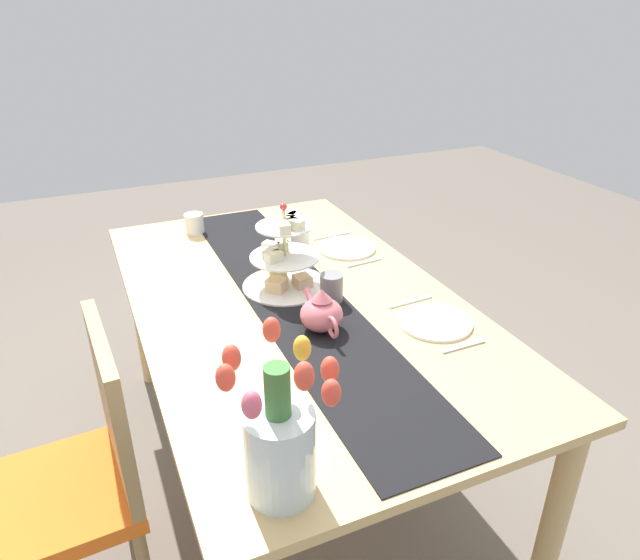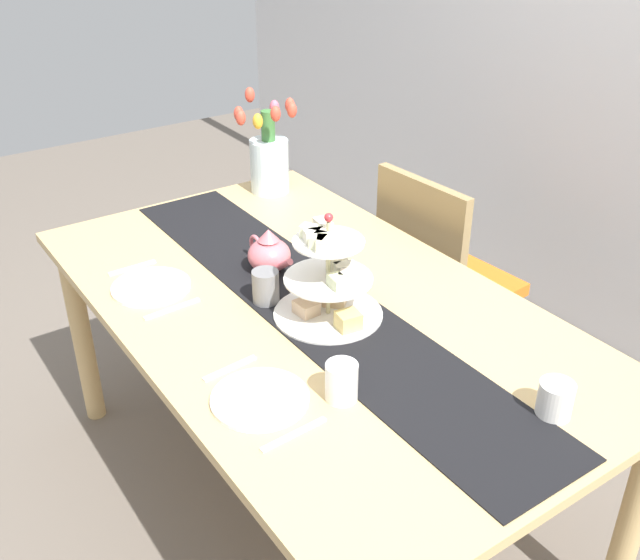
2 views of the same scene
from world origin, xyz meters
name	(u,v)px [view 1 (image 1 of 2)]	position (x,y,z in m)	size (l,w,h in m)	color
ground_plane	(298,466)	(0.00, 0.00, 0.00)	(8.00, 8.00, 0.00)	#6B6056
dining_table	(295,322)	(0.00, 0.00, 0.67)	(1.79, 1.03, 0.76)	tan
chair_left	(79,471)	(-0.25, 0.74, 0.50)	(0.44, 0.44, 0.91)	#9C8254
table_runner	(295,297)	(0.00, 0.00, 0.76)	(1.75, 0.31, 0.00)	black
tiered_cake_stand	(285,259)	(0.09, 0.00, 0.87)	(0.30, 0.30, 0.30)	beige
teapot	(322,313)	(-0.23, 0.00, 0.82)	(0.24, 0.13, 0.14)	#D66B75
tulip_vase	(280,441)	(-0.77, 0.33, 0.90)	(0.23, 0.23, 0.38)	silver
cream_jug	(194,224)	(0.71, 0.18, 0.81)	(0.08, 0.08, 0.09)	white
dinner_plate_left	(435,322)	(-0.33, -0.34, 0.77)	(0.23, 0.23, 0.01)	white
fork_left	(463,346)	(-0.48, -0.34, 0.77)	(0.02, 0.15, 0.01)	silver
knife_left	(410,302)	(-0.19, -0.34, 0.77)	(0.01, 0.17, 0.01)	silver
dinner_plate_right	(347,248)	(0.30, -0.34, 0.77)	(0.23, 0.23, 0.01)	white
fork_right	(363,262)	(0.15, -0.34, 0.77)	(0.02, 0.15, 0.01)	silver
knife_right	(332,236)	(0.44, -0.34, 0.77)	(0.01, 0.17, 0.01)	silver
mug_grey	(331,288)	(-0.07, -0.10, 0.81)	(0.08, 0.08, 0.10)	slate
mug_white_text	(300,236)	(0.39, -0.18, 0.81)	(0.08, 0.08, 0.10)	white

